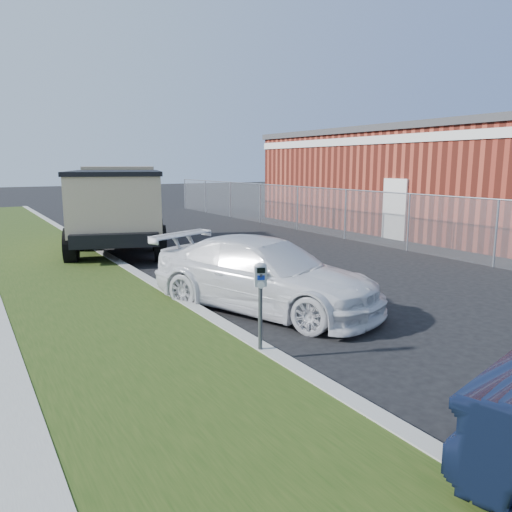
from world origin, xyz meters
TOP-DOWN VIEW (x-y plane):
  - ground at (0.00, 0.00)m, footprint 120.00×120.00m
  - streetside at (-5.57, 2.00)m, footprint 6.12×50.00m
  - chainlink_fence at (6.00, 7.00)m, footprint 0.06×30.06m
  - brick_building at (12.00, 8.00)m, footprint 9.20×14.20m
  - parking_meter at (-2.69, -1.27)m, footprint 0.21×0.17m
  - white_wagon at (-1.35, 0.90)m, footprint 3.55×4.99m
  - dump_truck at (-1.68, 9.27)m, footprint 4.37×7.13m

SIDE VIEW (x-z plane):
  - ground at x=0.00m, z-range 0.00..0.00m
  - streetside at x=-5.57m, z-range -0.01..0.14m
  - white_wagon at x=-1.35m, z-range 0.00..1.34m
  - parking_meter at x=-2.69m, z-range 0.40..1.68m
  - chainlink_fence at x=6.00m, z-range -13.74..16.26m
  - dump_truck at x=-1.68m, z-range 0.17..2.79m
  - brick_building at x=12.00m, z-range 0.04..4.21m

